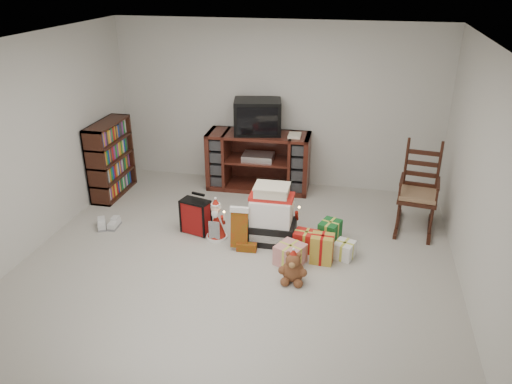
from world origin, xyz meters
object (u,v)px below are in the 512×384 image
bookshelf (111,160)px  gift_cluster (320,246)px  tv_stand (258,161)px  rocking_chair (417,198)px  red_suitcase (196,216)px  crt_television (257,117)px  gift_pile (271,218)px  santa_figurine (289,219)px  mrs_claus_figurine (216,223)px  teddy_bear (293,269)px  sneaker_pair (108,224)px

bookshelf → gift_cluster: size_ratio=1.25×
tv_stand → rocking_chair: bearing=-21.1°
red_suitcase → crt_television: (0.47, 1.61, 0.91)m
gift_pile → red_suitcase: bearing=178.6°
santa_figurine → tv_stand: bearing=116.5°
santa_figurine → gift_cluster: bearing=-43.5°
tv_stand → gift_pile: tv_stand is taller
crt_television → mrs_claus_figurine: bearing=-107.2°
gift_cluster → mrs_claus_figurine: bearing=173.8°
mrs_claus_figurine → gift_cluster: 1.34m
crt_television → bookshelf: bearing=-172.9°
tv_stand → teddy_bear: 2.59m
gift_cluster → crt_television: crt_television is taller
santa_figurine → crt_television: crt_television is taller
bookshelf → sneaker_pair: (0.42, -1.03, -0.50)m
red_suitcase → gift_cluster: size_ratio=0.60×
bookshelf → teddy_bear: 3.49m
teddy_bear → santa_figurine: (-0.21, 1.02, 0.06)m
bookshelf → santa_figurine: (2.80, -0.71, -0.32)m
red_suitcase → tv_stand: bearing=87.6°
tv_stand → santa_figurine: (0.69, -1.39, -0.22)m
santa_figurine → sneaker_pair: santa_figurine is taller
mrs_claus_figurine → rocking_chair: bearing=19.4°
mrs_claus_figurine → gift_cluster: mrs_claus_figurine is taller
mrs_claus_figurine → bookshelf: bearing=152.6°
santa_figurine → gift_pile: bearing=-132.8°
teddy_bear → mrs_claus_figurine: bearing=145.9°
rocking_chair → tv_stand: bearing=168.2°
red_suitcase → mrs_claus_figurine: 0.31m
tv_stand → crt_television: (-0.02, 0.03, 0.69)m
tv_stand → teddy_bear: (0.90, -2.41, -0.28)m
red_suitcase → sneaker_pair: size_ratio=1.62×
red_suitcase → santa_figurine: 1.20m
gift_pile → santa_figurine: bearing=46.2°
gift_pile → crt_television: bearing=107.0°
santa_figurine → mrs_claus_figurine: (-0.88, -0.29, -0.01)m
bookshelf → crt_television: bearing=18.7°
mrs_claus_figurine → tv_stand: bearing=83.5°
rocking_chair → gift_pile: 1.95m
bookshelf → gift_pile: (2.61, -0.91, -0.21)m
bookshelf → rocking_chair: size_ratio=0.93×
rocking_chair → sneaker_pair: 4.09m
crt_television → sneaker_pair: bearing=-145.4°
mrs_claus_figurine → red_suitcase: bearing=163.7°
gift_pile → red_suitcase: gift_pile is taller
gift_cluster → tv_stand: bearing=122.2°
santa_figurine → gift_cluster: 0.63m
tv_stand → gift_pile: (0.50, -1.59, -0.12)m
mrs_claus_figurine → sneaker_pair: size_ratio=1.70×
rocking_chair → sneaker_pair: (-3.98, -0.91, -0.37)m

